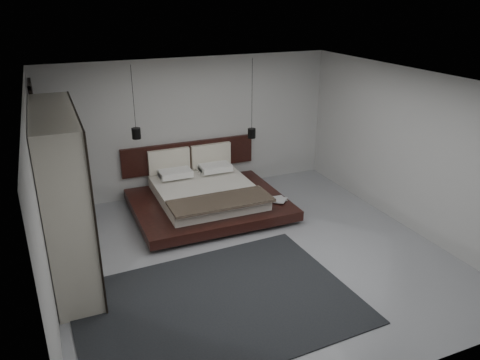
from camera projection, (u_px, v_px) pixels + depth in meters
name	position (u px, v px, depth m)	size (l,w,h in m)	color
floor	(252.00, 254.00, 7.62)	(6.00, 6.00, 0.00)	gray
ceiling	(254.00, 81.00, 6.58)	(6.00, 6.00, 0.00)	white
wall_back	(193.00, 126.00, 9.67)	(6.00, 6.00, 0.00)	#B5B5B2
wall_front	(380.00, 276.00, 4.54)	(6.00, 6.00, 0.00)	#B5B5B2
wall_left	(41.00, 207.00, 6.02)	(6.00, 6.00, 0.00)	#B5B5B2
wall_right	(409.00, 150.00, 8.19)	(6.00, 6.00, 0.00)	#B5B5B2
lattice_screen	(41.00, 157.00, 8.17)	(0.05, 0.90, 2.60)	black
bed	(206.00, 196.00, 9.10)	(2.84, 2.42, 1.09)	black
book_lower	(275.00, 200.00, 8.96)	(0.20, 0.27, 0.03)	#99724C
book_upper	(275.00, 199.00, 8.92)	(0.21, 0.29, 0.02)	#99724C
pendant_left	(136.00, 133.00, 8.59)	(0.16, 0.16, 1.34)	black
pendant_right	(252.00, 133.00, 9.53)	(0.16, 0.16, 1.60)	black
wardrobe	(64.00, 196.00, 6.71)	(0.60, 2.55, 2.50)	beige
rug	(217.00, 304.00, 6.38)	(3.72, 2.66, 0.02)	black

